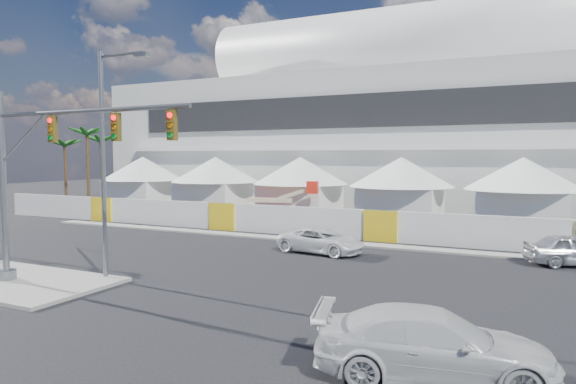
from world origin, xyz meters
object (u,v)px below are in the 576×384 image
at_px(sedan_silver, 574,250).
at_px(lot_car_c, 138,209).
at_px(traffic_mast, 35,178).
at_px(boom_lift, 263,213).
at_px(pickup_near, 433,344).
at_px(streetlight_median, 107,149).
at_px(pickup_curb, 321,241).

xyz_separation_m(sedan_silver, lot_car_c, (-33.66, 6.07, -0.02)).
bearing_deg(traffic_mast, boom_lift, 93.22).
height_order(sedan_silver, boom_lift, boom_lift).
bearing_deg(boom_lift, pickup_near, -68.23).
bearing_deg(traffic_mast, lot_car_c, 122.79).
distance_m(sedan_silver, pickup_near, 16.87).
xyz_separation_m(traffic_mast, streetlight_median, (1.68, 2.28, 1.20)).
bearing_deg(traffic_mast, pickup_near, -6.10).
xyz_separation_m(lot_car_c, streetlight_median, (15.02, -18.43, 5.01)).
bearing_deg(lot_car_c, boom_lift, -101.17).
relative_size(traffic_mast, streetlight_median, 1.04).
bearing_deg(traffic_mast, sedan_silver, 35.77).
xyz_separation_m(traffic_mast, boom_lift, (-1.22, 21.64, -3.64)).
bearing_deg(sedan_silver, streetlight_median, 102.30).
bearing_deg(sedan_silver, boom_lift, 50.73).
bearing_deg(traffic_mast, pickup_curb, 58.10).
bearing_deg(boom_lift, pickup_curb, -61.61).
relative_size(sedan_silver, pickup_curb, 0.94).
distance_m(lot_car_c, boom_lift, 12.16).
distance_m(lot_car_c, traffic_mast, 24.93).
relative_size(sedan_silver, boom_lift, 0.66).
bearing_deg(pickup_curb, sedan_silver, -71.82).
xyz_separation_m(lot_car_c, traffic_mast, (13.34, -20.71, 3.81)).
distance_m(pickup_curb, streetlight_median, 12.72).
relative_size(sedan_silver, streetlight_median, 0.48).
height_order(lot_car_c, boom_lift, boom_lift).
height_order(traffic_mast, boom_lift, traffic_mast).
xyz_separation_m(sedan_silver, boom_lift, (-21.54, 7.00, 0.14)).
relative_size(lot_car_c, streetlight_median, 0.54).
xyz_separation_m(streetlight_median, boom_lift, (-2.90, 19.37, -4.84)).
relative_size(traffic_mast, boom_lift, 1.45).
distance_m(traffic_mast, streetlight_median, 3.08).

